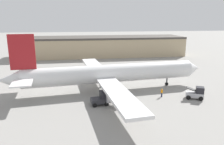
# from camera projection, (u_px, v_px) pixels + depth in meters

# --- Properties ---
(ground_plane) EXTENTS (400.00, 400.00, 0.00)m
(ground_plane) POSITION_uv_depth(u_px,v_px,m) (112.00, 90.00, 44.90)
(ground_plane) COLOR gray
(terminal_building) EXTENTS (62.46, 14.84, 7.43)m
(terminal_building) POSITION_uv_depth(u_px,v_px,m) (103.00, 46.00, 85.85)
(terminal_building) COLOR tan
(terminal_building) RESTS_ON ground_plane
(airplane) EXTENTS (41.56, 39.26, 11.68)m
(airplane) POSITION_uv_depth(u_px,v_px,m) (107.00, 74.00, 43.80)
(airplane) COLOR silver
(airplane) RESTS_ON ground_plane
(ground_crew_worker) EXTENTS (0.37, 0.37, 1.67)m
(ground_crew_worker) POSITION_uv_depth(u_px,v_px,m) (162.00, 92.00, 40.81)
(ground_crew_worker) COLOR #1E2338
(ground_crew_worker) RESTS_ON ground_plane
(baggage_tug) EXTENTS (3.02, 2.44, 2.34)m
(baggage_tug) POSITION_uv_depth(u_px,v_px,m) (101.00, 99.00, 37.13)
(baggage_tug) COLOR #2D2D33
(baggage_tug) RESTS_ON ground_plane
(belt_loader_truck) EXTENTS (3.41, 2.88, 2.31)m
(belt_loader_truck) POSITION_uv_depth(u_px,v_px,m) (196.00, 93.00, 39.71)
(belt_loader_truck) COLOR #B2B2B7
(belt_loader_truck) RESTS_ON ground_plane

